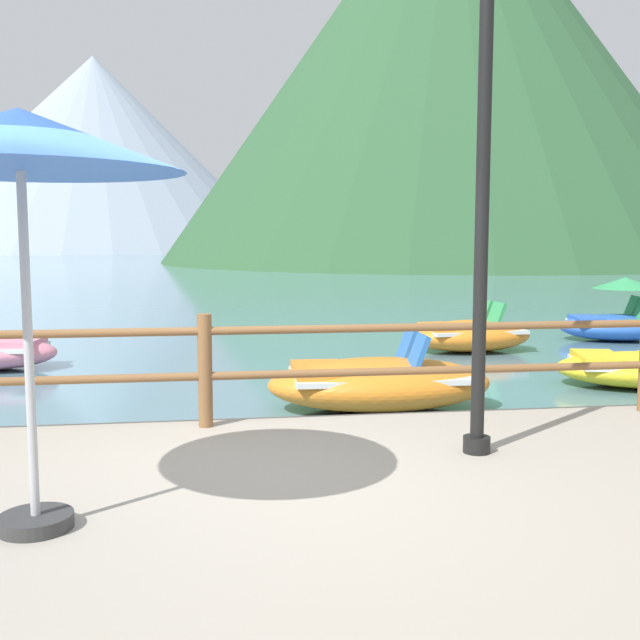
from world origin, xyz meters
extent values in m
plane|color=slate|center=(0.00, 40.00, 0.00)|extent=(200.00, 200.00, 0.00)
cylinder|color=brown|center=(0.00, 1.55, 0.88)|extent=(0.12, 0.12, 0.95)
cylinder|color=brown|center=(0.00, 1.55, 1.21)|extent=(23.80, 0.07, 0.07)
cylinder|color=brown|center=(0.00, 1.55, 0.83)|extent=(23.80, 0.07, 0.07)
cylinder|color=black|center=(1.98, 0.49, 2.44)|extent=(0.10, 0.10, 4.09)
cylinder|color=black|center=(1.98, 0.49, 0.46)|extent=(0.20, 0.20, 0.12)
cylinder|color=#B2B2B7|center=(-0.90, -0.56, 1.40)|extent=(0.05, 0.05, 2.00)
cone|color=blue|center=(-0.90, -0.56, 2.48)|extent=(1.70, 1.70, 0.32)
cylinder|color=#333333|center=(-0.90, -0.56, 0.44)|extent=(0.40, 0.40, 0.08)
cube|color=yellow|center=(5.18, 4.59, 0.37)|extent=(0.76, 1.05, 0.12)
ellipsoid|color=orange|center=(1.97, 3.65, 0.30)|extent=(2.64, 1.47, 0.59)
cube|color=silver|center=(1.97, 3.65, 0.40)|extent=(2.06, 1.20, 0.06)
cube|color=blue|center=(2.18, 3.92, 0.47)|extent=(0.41, 0.41, 0.08)
cube|color=blue|center=(2.36, 3.92, 0.69)|extent=(0.22, 0.41, 0.43)
cube|color=blue|center=(2.16, 3.37, 0.47)|extent=(0.41, 0.41, 0.08)
cube|color=blue|center=(2.34, 3.36, 0.69)|extent=(0.22, 0.41, 0.43)
cube|color=orange|center=(1.26, 3.67, 0.46)|extent=(0.60, 0.99, 0.12)
ellipsoid|color=orange|center=(4.54, 7.76, 0.27)|extent=(2.28, 1.47, 0.55)
cube|color=silver|center=(4.54, 7.76, 0.37)|extent=(1.79, 1.19, 0.06)
cube|color=#339956|center=(4.68, 8.03, 0.44)|extent=(0.44, 0.44, 0.08)
cube|color=#339956|center=(4.86, 8.05, 0.66)|extent=(0.24, 0.42, 0.43)
cube|color=#339956|center=(4.73, 7.53, 0.44)|extent=(0.44, 0.44, 0.08)
cube|color=#339956|center=(4.91, 7.54, 0.66)|extent=(0.24, 0.42, 0.43)
cube|color=orange|center=(3.95, 7.71, 0.43)|extent=(0.56, 0.93, 0.12)
cube|color=pink|center=(-2.77, 7.02, 0.39)|extent=(0.60, 0.88, 0.12)
ellipsoid|color=blue|center=(7.84, 8.70, 0.25)|extent=(2.42, 1.71, 0.51)
cube|color=silver|center=(7.84, 8.70, 0.34)|extent=(1.90, 1.38, 0.06)
cube|color=#339956|center=(8.05, 8.92, 0.41)|extent=(0.47, 0.47, 0.08)
cube|color=#339956|center=(8.23, 8.88, 0.63)|extent=(0.28, 0.43, 0.43)
cube|color=#339956|center=(7.95, 8.41, 0.41)|extent=(0.47, 0.47, 0.08)
cube|color=blue|center=(7.24, 8.82, 0.40)|extent=(0.66, 0.98, 0.12)
cone|color=#339956|center=(7.94, 8.68, 1.11)|extent=(1.44, 1.44, 0.22)
cone|color=#2D5633|center=(19.34, 55.49, 16.48)|extent=(46.41, 46.41, 32.96)
cone|color=#2D5633|center=(10.05, 61.49, 9.89)|extent=(25.52, 25.52, 19.78)
cone|color=#93A3B7|center=(-16.65, 112.01, 14.27)|extent=(57.63, 57.63, 28.55)
camera|label=1|loc=(0.06, -4.65, 1.98)|focal=41.93mm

